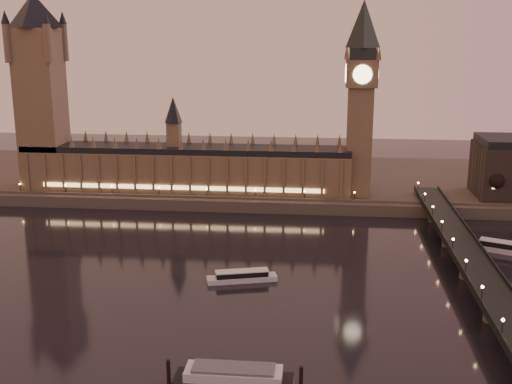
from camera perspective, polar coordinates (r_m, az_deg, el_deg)
ground at (r=240.16m, az=-2.77°, el=-8.47°), size 700.00×700.00×0.00m
far_embankment at (r=394.37m, az=5.15°, el=0.97°), size 560.00×130.00×6.00m
palace_of_westminster at (r=355.23m, az=-6.29°, el=2.58°), size 180.00×26.62×52.00m
victoria_tower at (r=374.43m, az=-18.68°, el=9.33°), size 31.68×31.68×118.00m
big_ben at (r=341.87m, az=9.33°, el=9.18°), size 17.68×17.68×104.00m
westminster_bridge at (r=242.50m, az=19.35°, el=-7.66°), size 13.20×260.00×15.30m
bare_tree_0 at (r=348.42m, az=20.61°, el=0.60°), size 6.75×6.75×13.73m
cruise_boat_a at (r=245.06m, az=-1.25°, el=-7.51°), size 27.07×12.59×4.24m
cruise_boat_b at (r=295.53m, az=21.13°, el=-4.62°), size 26.31×16.25×4.78m
moored_barge at (r=176.70m, az=-2.00°, el=-16.25°), size 36.66×8.98×6.72m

